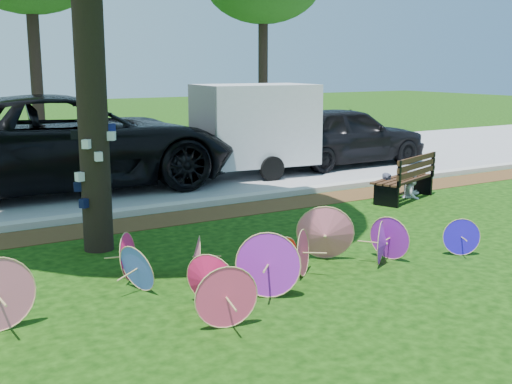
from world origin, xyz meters
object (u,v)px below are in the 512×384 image
Objects in this scene: parasol_pile at (250,259)px; person_right at (413,171)px; cargo_trailer at (256,124)px; person_left at (388,174)px; dark_pickup at (343,136)px; black_van at (67,143)px; park_bench at (402,178)px.

parasol_pile is 6.16× the size of person_right.
person_left is at bearing -74.93° from cargo_trailer.
cargo_trailer reaches higher than dark_pickup.
dark_pickup is 2.94m from cargo_trailer.
black_van is at bearing 133.90° from person_left.
person_right is (1.41, -4.06, -0.71)m from cargo_trailer.
park_bench is at bearing 156.38° from dark_pickup.
parasol_pile is at bearing -175.30° from person_right.
cargo_trailer reaches higher than parasol_pile.
cargo_trailer is at bearing -94.93° from black_van.
dark_pickup is at bearing -90.97° from black_van.
dark_pickup is 4.66m from park_bench.
person_right is at bearing 27.45° from parasol_pile.
parasol_pile is 6.44m from person_right.
person_right is at bearing 160.25° from dark_pickup.
black_van is 4.57m from cargo_trailer.
black_van is 1.56× the size of dark_pickup.
dark_pickup is 4.26× the size of person_right.
parasol_pile is 0.92× the size of black_van.
black_van is 7.31m from park_bench.
person_right reaches higher than person_left.
person_right is at bearing -4.67° from person_left.
dark_pickup is 4.48m from person_right.
park_bench is (5.37, 2.92, 0.11)m from parasol_pile.
cargo_trailer is 2.50× the size of person_left.
dark_pickup is (7.21, 7.18, 0.47)m from parasol_pile.
parasol_pile is at bearing -154.05° from person_left.
person_right is (0.70, 0.00, 0.01)m from person_left.
person_right is (-1.50, -4.21, -0.26)m from dark_pickup.
parasol_pile is 10.19m from dark_pickup.
person_left is at bearing 30.62° from parasol_pile.
park_bench is (1.06, -4.11, -0.82)m from cargo_trailer.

